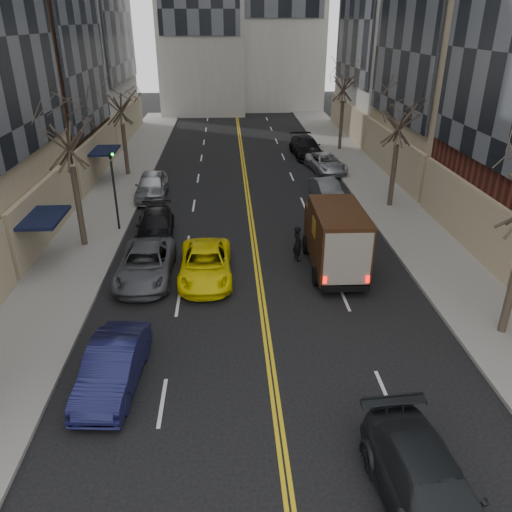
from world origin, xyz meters
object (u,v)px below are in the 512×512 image
Objects in this scene: pedestrian at (298,243)px; ups_truck at (335,238)px; observer_sedan at (430,494)px; taxi at (206,264)px.

ups_truck is at bearing -144.07° from pedestrian.
observer_sedan is at bearing -90.60° from ups_truck.
ups_truck is at bearing 4.81° from taxi.
taxi is at bearing -173.47° from ups_truck.
ups_truck is 3.26× the size of pedestrian.
observer_sedan is (-0.37, -13.02, -0.83)m from ups_truck.
ups_truck is at bearing 84.20° from observer_sedan.
observer_sedan is at bearing 164.91° from pedestrian.
ups_truck is 13.05m from observer_sedan.
observer_sedan is at bearing -66.44° from taxi.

